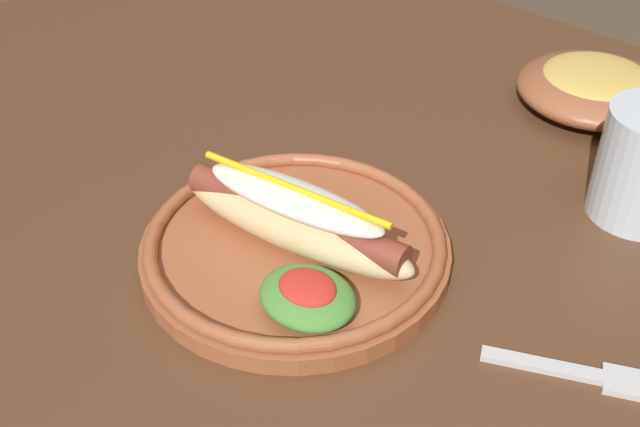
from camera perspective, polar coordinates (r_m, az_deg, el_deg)
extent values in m
cube|color=#51331E|center=(0.73, 5.92, -0.82)|extent=(1.39, 0.92, 0.04)
cylinder|color=#51331E|center=(1.50, -4.45, 4.35)|extent=(0.06, 0.06, 0.70)
cylinder|color=#9E5633|center=(0.66, -1.77, -2.68)|extent=(0.26, 0.26, 0.02)
torus|color=#9E5633|center=(0.65, -1.79, -1.88)|extent=(0.25, 0.25, 0.01)
ellipsoid|color=#E0C184|center=(0.64, -1.82, -0.78)|extent=(0.22, 0.08, 0.04)
cylinder|color=brown|center=(0.64, -1.83, -0.23)|extent=(0.20, 0.06, 0.03)
ellipsoid|color=silver|center=(0.63, -1.86, 1.08)|extent=(0.17, 0.07, 0.02)
cylinder|color=yellow|center=(0.62, -1.88, 1.82)|extent=(0.17, 0.03, 0.01)
ellipsoid|color=#4C8C38|center=(0.59, -0.90, -6.03)|extent=(0.08, 0.07, 0.02)
ellipsoid|color=red|center=(0.58, -0.91, -5.32)|extent=(0.05, 0.04, 0.01)
cube|color=silver|center=(0.60, 15.57, -10.45)|extent=(0.08, 0.05, 0.00)
cube|color=silver|center=(0.61, 21.26, -11.29)|extent=(0.04, 0.04, 0.00)
ellipsoid|color=brown|center=(0.91, 19.10, 8.48)|extent=(0.16, 0.16, 0.04)
ellipsoid|color=gold|center=(0.90, 19.29, 9.25)|extent=(0.12, 0.12, 0.02)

